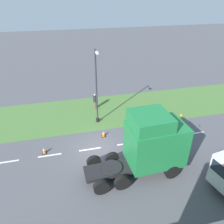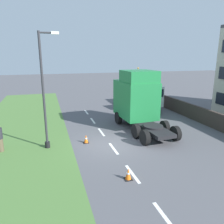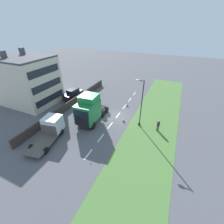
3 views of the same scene
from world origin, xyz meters
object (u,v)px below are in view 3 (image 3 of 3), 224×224
Objects in this scene: lorry_cab at (89,110)px; lamp_post at (141,106)px; parked_car at (73,94)px; traffic_cone_trailing at (124,120)px; traffic_cone_lead at (127,105)px; flatbed_truck at (51,127)px; pedestrian at (158,126)px.

lamp_post is at bearing -163.01° from lorry_cab.
lamp_post is at bearing 173.33° from parked_car.
traffic_cone_lead is at bearing -77.49° from traffic_cone_trailing.
lamp_post reaches higher than parked_car.
lamp_post reaches higher than flatbed_truck.
flatbed_truck reaches higher than traffic_cone_trailing.
lamp_post reaches higher than lorry_cab.
traffic_cone_trailing is (-1.12, 5.05, 0.00)m from traffic_cone_lead.
traffic_cone_lead is (6.38, -5.20, -0.57)m from pedestrian.
pedestrian is at bearing 140.83° from traffic_cone_lead.
lorry_cab is 1.11× the size of flatbed_truck.
parked_car is at bearing -40.90° from lorry_cab.
pedestrian is at bearing 175.37° from lamp_post.
pedestrian is 3.00× the size of traffic_cone_trailing.
flatbed_truck is at bearing 54.18° from lorry_cab.
flatbed_truck is at bearing 61.18° from traffic_cone_lead.
pedestrian is at bearing 17.65° from flatbed_truck.
lorry_cab is 4.01× the size of pedestrian.
lamp_post is 3.75m from pedestrian.
parked_car is at bearing 7.26° from traffic_cone_lead.
lamp_post is at bearing -4.63° from pedestrian.
lorry_cab is at bearing 46.08° from flatbed_truck.
flatbed_truck is 11.61m from parked_car.
parked_car is at bearing 102.08° from flatbed_truck.
parked_car is 2.55× the size of pedestrian.
parked_car is at bearing -12.21° from pedestrian.
parked_car reaches higher than pedestrian.
lorry_cab is at bearing 27.14° from traffic_cone_trailing.
flatbed_truck is (3.12, 4.69, -0.89)m from lorry_cab.
lorry_cab reaches higher than flatbed_truck.
traffic_cone_lead is (3.55, -4.97, -3.02)m from lamp_post.
flatbed_truck is 0.89× the size of lamp_post.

